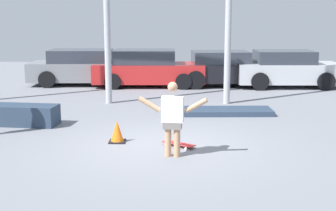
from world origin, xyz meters
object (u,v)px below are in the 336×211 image
(skateboard, at_px, (179,144))
(manual_pad, at_px, (220,111))
(parked_car_grey, at_px, (85,68))
(skateboarder, at_px, (173,116))
(parked_car_black, at_px, (223,69))
(parked_car_silver, at_px, (287,69))
(parked_car_red, at_px, (148,69))
(traffic_cone, at_px, (117,132))
(grind_box, at_px, (20,115))

(skateboard, bearing_deg, manual_pad, 105.33)
(manual_pad, distance_m, parked_car_grey, 7.46)
(skateboarder, height_order, manual_pad, skateboarder)
(parked_car_black, relative_size, parked_car_silver, 1.01)
(parked_car_red, distance_m, parked_car_silver, 5.40)
(traffic_cone, bearing_deg, parked_car_black, 69.42)
(parked_car_red, relative_size, parked_car_silver, 1.08)
(skateboarder, xyz_separation_m, parked_car_black, (1.91, 9.41, -0.15))
(skateboarder, distance_m, parked_car_red, 9.33)
(parked_car_grey, xyz_separation_m, parked_car_silver, (7.95, -0.49, 0.01))
(skateboarder, relative_size, parked_car_red, 0.35)
(parked_car_red, height_order, traffic_cone, parked_car_red)
(skateboarder, bearing_deg, grind_box, 153.31)
(grind_box, xyz_separation_m, traffic_cone, (2.68, -1.60, -0.02))
(parked_car_black, bearing_deg, parked_car_red, 178.69)
(parked_car_silver, bearing_deg, skateboard, -117.52)
(manual_pad, height_order, parked_car_black, parked_car_black)
(grind_box, bearing_deg, traffic_cone, -30.91)
(skateboarder, xyz_separation_m, parked_car_red, (-1.04, 9.27, -0.13))
(parked_car_red, bearing_deg, grind_box, -114.46)
(skateboarder, bearing_deg, parked_car_grey, 117.76)
(parked_car_black, bearing_deg, traffic_cone, -114.72)
(skateboard, height_order, parked_car_black, parked_car_black)
(skateboarder, height_order, parked_car_black, skateboarder)
(parked_car_black, height_order, traffic_cone, parked_car_black)
(parked_car_black, bearing_deg, parked_car_grey, 173.17)
(skateboarder, relative_size, parked_car_grey, 0.34)
(skateboard, distance_m, manual_pad, 3.59)
(grind_box, distance_m, parked_car_black, 8.94)
(skateboarder, relative_size, parked_car_black, 0.37)
(manual_pad, xyz_separation_m, parked_car_black, (0.61, 5.33, 0.60))
(traffic_cone, bearing_deg, skateboard, -14.37)
(skateboarder, height_order, grind_box, skateboarder)
(parked_car_grey, bearing_deg, parked_car_red, -10.67)
(grind_box, relative_size, parked_car_red, 0.44)
(skateboard, xyz_separation_m, parked_car_black, (1.79, 8.72, 0.61))
(parked_car_red, bearing_deg, traffic_cone, -92.37)
(skateboarder, distance_m, parked_car_black, 9.61)
(skateboarder, xyz_separation_m, parked_car_silver, (4.35, 9.18, -0.13))
(manual_pad, height_order, parked_car_red, parked_car_red)
(parked_car_grey, bearing_deg, manual_pad, -50.40)
(skateboard, bearing_deg, grind_box, -171.26)
(grind_box, relative_size, manual_pad, 0.65)
(parked_car_red, height_order, parked_car_silver, parked_car_red)
(manual_pad, distance_m, parked_car_silver, 5.97)
(skateboard, relative_size, grind_box, 0.39)
(parked_car_red, bearing_deg, parked_car_silver, -2.00)
(manual_pad, relative_size, parked_car_grey, 0.66)
(parked_car_silver, bearing_deg, grind_box, -142.67)
(skateboard, bearing_deg, parked_car_silver, 98.07)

